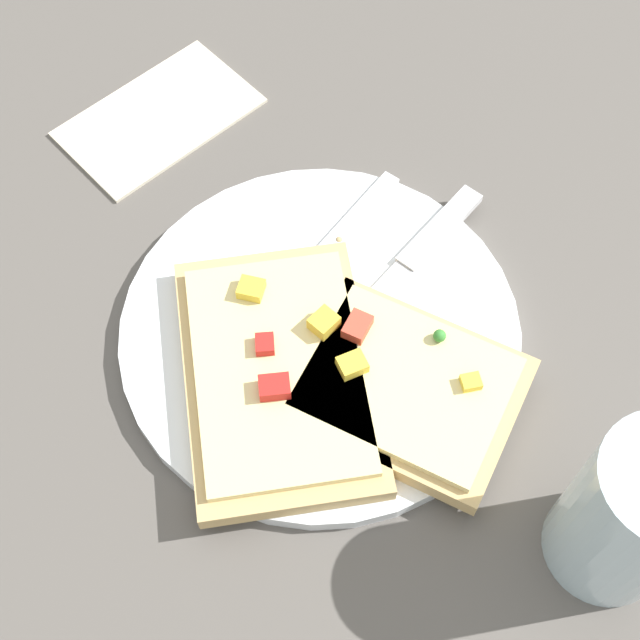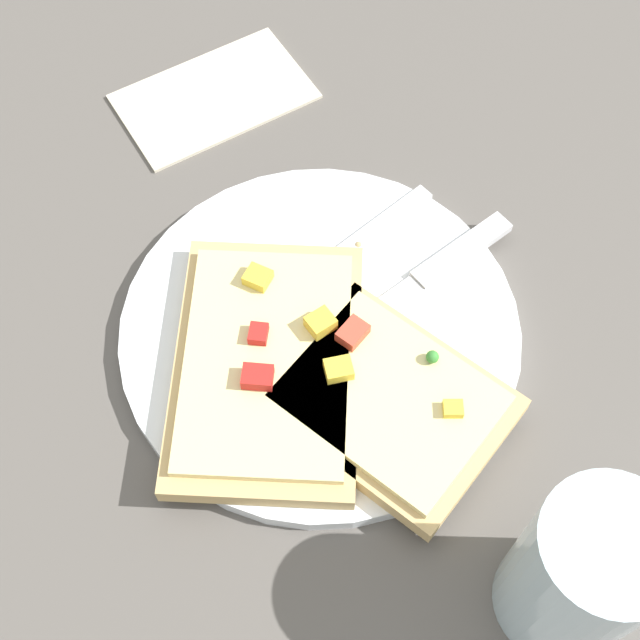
% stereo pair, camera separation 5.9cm
% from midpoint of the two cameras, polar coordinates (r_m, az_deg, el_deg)
% --- Properties ---
extents(ground_plane, '(4.00, 4.00, 0.00)m').
position_cam_midpoint_polar(ground_plane, '(0.61, 2.76, -1.25)').
color(ground_plane, '#56514C').
extents(plate, '(0.27, 0.27, 0.01)m').
position_cam_midpoint_polar(plate, '(0.61, 2.79, -0.99)').
color(plate, white).
rests_on(plate, ground).
extents(fork, '(0.22, 0.06, 0.01)m').
position_cam_midpoint_polar(fork, '(0.62, 1.49, 2.00)').
color(fork, silver).
rests_on(fork, plate).
extents(knife, '(0.22, 0.05, 0.01)m').
position_cam_midpoint_polar(knife, '(0.62, 8.52, 1.49)').
color(knife, silver).
rests_on(knife, plate).
extents(pizza_slice_main, '(0.20, 0.22, 0.03)m').
position_cam_midpoint_polar(pizza_slice_main, '(0.58, -0.48, -3.10)').
color(pizza_slice_main, tan).
rests_on(pizza_slice_main, plate).
extents(pizza_slice_corner, '(0.15, 0.17, 0.03)m').
position_cam_midpoint_polar(pizza_slice_corner, '(0.57, 7.41, -5.49)').
color(pizza_slice_corner, tan).
rests_on(pizza_slice_corner, plate).
extents(crumb_scatter, '(0.03, 0.10, 0.01)m').
position_cam_midpoint_polar(crumb_scatter, '(0.61, 6.92, 0.53)').
color(crumb_scatter, '#DCB65D').
rests_on(crumb_scatter, plate).
extents(drinking_glass, '(0.07, 0.07, 0.13)m').
position_cam_midpoint_polar(drinking_glass, '(0.52, 19.65, -15.40)').
color(drinking_glass, silver).
rests_on(drinking_glass, ground).
extents(napkin, '(0.15, 0.09, 0.01)m').
position_cam_midpoint_polar(napkin, '(0.74, -4.47, 13.98)').
color(napkin, beige).
rests_on(napkin, ground).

